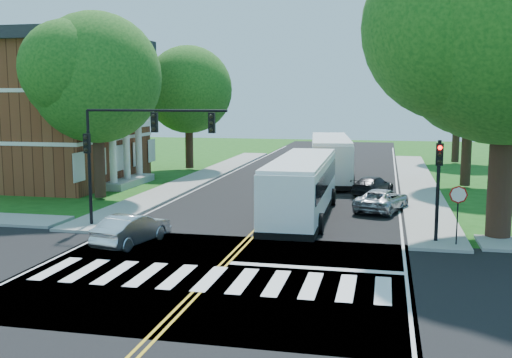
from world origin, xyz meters
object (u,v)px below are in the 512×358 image
(signal_ne, at_px, (438,177))
(dark_sedan, at_px, (373,186))
(signal_nw, at_px, (133,139))
(suv, at_px, (382,200))
(bus_follow, at_px, (330,158))
(hatchback, at_px, (132,229))
(bus_lead, at_px, (302,186))

(signal_ne, height_order, dark_sedan, signal_ne)
(signal_nw, xyz_separation_m, suv, (11.69, 7.31, -3.74))
(bus_follow, bearing_deg, dark_sedan, 111.42)
(signal_nw, distance_m, dark_sedan, 17.41)
(dark_sedan, bearing_deg, bus_follow, -42.00)
(hatchback, distance_m, suv, 14.64)
(signal_nw, height_order, signal_ne, signal_nw)
(signal_ne, distance_m, hatchback, 13.45)
(signal_nw, relative_size, signal_ne, 1.62)
(bus_follow, height_order, dark_sedan, bus_follow)
(bus_follow, bearing_deg, suv, 101.84)
(bus_lead, xyz_separation_m, suv, (4.18, 2.72, -1.05))
(signal_nw, distance_m, hatchback, 4.78)
(signal_ne, bearing_deg, dark_sedan, 103.20)
(signal_ne, xyz_separation_m, bus_lead, (-6.55, 4.58, -1.27))
(signal_ne, distance_m, dark_sedan, 13.48)
(bus_lead, bearing_deg, dark_sedan, -113.57)
(signal_nw, distance_m, suv, 14.28)
(bus_follow, relative_size, dark_sedan, 3.13)
(bus_follow, distance_m, dark_sedan, 7.19)
(signal_ne, bearing_deg, bus_follow, 108.44)
(signal_nw, relative_size, suv, 1.58)
(signal_nw, height_order, bus_lead, signal_nw)
(signal_ne, bearing_deg, suv, 108.00)
(hatchback, bearing_deg, signal_nw, -56.31)
(signal_nw, relative_size, hatchback, 1.75)
(bus_lead, relative_size, hatchback, 3.03)
(suv, height_order, dark_sedan, suv)
(bus_lead, bearing_deg, signal_nw, 30.77)
(suv, bearing_deg, hatchback, 61.77)
(bus_follow, height_order, hatchback, bus_follow)
(suv, bearing_deg, bus_follow, -53.28)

